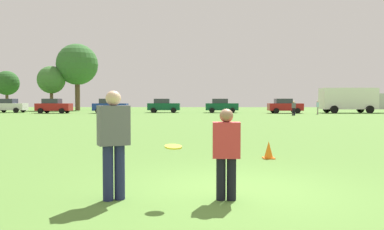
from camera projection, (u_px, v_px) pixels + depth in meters
The scene contains 17 objects.
ground_plane at pixel (238, 190), 6.76m from camera, with size 167.36×167.36×0.00m, color #517A33.
player_thrower at pixel (114, 139), 6.05m from camera, with size 0.56×0.46×1.75m.
player_defender at pixel (226, 149), 6.05m from camera, with size 0.44×0.26×1.47m.
frisbee at pixel (173, 147), 5.88m from camera, with size 0.27×0.27×0.07m.
traffic_cone at pixel (269, 150), 10.41m from camera, with size 0.32×0.32×0.48m.
parked_car_near_left at pixel (9, 106), 49.87m from camera, with size 4.23×2.27×1.82m.
parked_car_mid_left at pixel (54, 106), 47.35m from camera, with size 4.23×2.27×1.82m.
parked_car_center at pixel (110, 106), 47.32m from camera, with size 4.23×2.27×1.82m.
parked_car_mid_right at pixel (163, 106), 49.91m from camera, with size 4.23×2.27×1.82m.
parked_car_near_right at pixel (221, 106), 49.43m from camera, with size 4.23×2.27×1.82m.
parked_car_far_right at pixel (285, 106), 47.32m from camera, with size 4.23×2.27×1.82m.
box_truck at pixel (353, 99), 48.50m from camera, with size 8.54×3.10×3.18m.
bystander_sideline_watcher at pixel (294, 107), 40.44m from camera, with size 0.46×0.32×1.53m.
bystander_far_jogger at pixel (318, 106), 43.86m from camera, with size 0.34×0.48×1.60m.
tree_west_maple at pixel (7, 83), 61.44m from camera, with size 3.94×3.94×6.40m.
tree_center_elm at pixel (51, 80), 59.48m from camera, with size 4.31×4.31×7.00m.
tree_east_birch at pixel (77, 65), 60.66m from camera, with size 6.55×6.55×10.65m.
Camera 1 is at (-0.62, -6.73, 1.60)m, focal length 35.51 mm.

